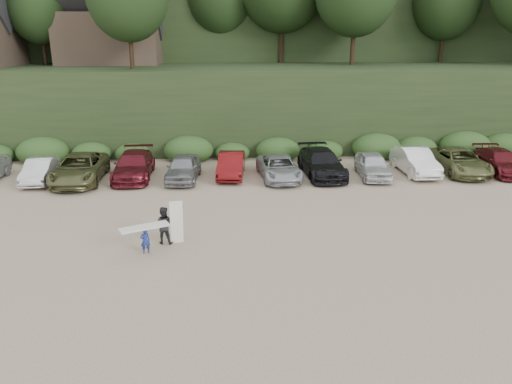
{
  "coord_description": "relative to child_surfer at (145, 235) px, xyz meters",
  "views": [
    {
      "loc": [
        -2.61,
        -19.54,
        8.61
      ],
      "look_at": [
        -1.28,
        3.0,
        1.3
      ],
      "focal_mm": 35.0,
      "sensor_mm": 36.0,
      "label": 1
    }
  ],
  "objects": [
    {
      "name": "parked_cars",
      "position": [
        7.63,
        10.81,
        -0.03
      ],
      "size": [
        39.94,
        6.28,
        1.63
      ],
      "color": "#A2A2A6",
      "rests_on": "ground"
    },
    {
      "name": "ground",
      "position": [
        5.99,
        0.79,
        -0.8
      ],
      "size": [
        120.0,
        120.0,
        0.0
      ],
      "primitive_type": "plane",
      "color": "tan",
      "rests_on": "ground"
    },
    {
      "name": "child_surfer",
      "position": [
        0.0,
        0.0,
        0.0
      ],
      "size": [
        2.01,
        1.32,
        1.18
      ],
      "color": "navy",
      "rests_on": "ground"
    },
    {
      "name": "adult_surfer",
      "position": [
        0.68,
        0.97,
        0.03
      ],
      "size": [
        1.28,
        0.71,
        1.92
      ],
      "color": "black",
      "rests_on": "ground"
    },
    {
      "name": "hillside_backdrop",
      "position": [
        5.72,
        36.71,
        10.42
      ],
      "size": [
        90.0,
        41.5,
        28.0
      ],
      "color": "black",
      "rests_on": "ground"
    }
  ]
}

